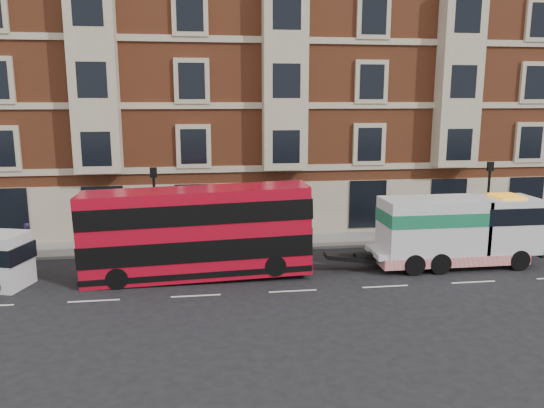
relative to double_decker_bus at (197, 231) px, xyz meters
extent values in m
plane|color=black|center=(3.90, -2.29, -2.13)|extent=(120.00, 120.00, 0.00)
cube|color=slate|center=(3.90, 5.21, -2.06)|extent=(90.00, 3.00, 0.15)
cube|color=brown|center=(4.40, 12.71, 6.87)|extent=(45.00, 12.00, 18.00)
cylinder|color=black|center=(-2.10, 3.91, 0.02)|extent=(0.14, 0.14, 4.00)
cube|color=black|center=(-2.10, 3.91, 2.12)|extent=(0.35, 0.15, 0.50)
cylinder|color=black|center=(15.90, 3.91, 0.02)|extent=(0.14, 0.14, 4.00)
cube|color=black|center=(15.90, 3.91, 2.12)|extent=(0.35, 0.15, 0.50)
cube|color=#B0091D|center=(0.00, 0.00, -0.05)|extent=(9.90, 2.21, 3.89)
cube|color=black|center=(0.00, 0.00, -0.63)|extent=(9.94, 2.27, 0.93)
cube|color=black|center=(0.00, 0.00, 0.96)|extent=(9.94, 2.27, 0.88)
cylinder|color=black|center=(-3.36, -1.00, -1.67)|extent=(0.92, 0.28, 0.92)
cylinder|color=black|center=(-3.36, 1.00, -1.67)|extent=(0.92, 0.28, 0.92)
cylinder|color=black|center=(3.36, -1.00, -1.41)|extent=(0.92, 0.28, 0.92)
cylinder|color=black|center=(3.36, 1.00, -1.41)|extent=(0.92, 0.28, 0.92)
cube|color=silver|center=(12.00, 0.00, -1.29)|extent=(7.95, 2.03, 0.27)
cube|color=silver|center=(14.56, 0.00, -0.14)|extent=(2.83, 2.21, 2.56)
cube|color=silver|center=(10.94, 0.00, -0.10)|extent=(4.77, 2.21, 2.56)
cube|color=#186D46|center=(10.94, 0.00, 0.34)|extent=(4.82, 2.25, 0.62)
cube|color=red|center=(11.82, 0.00, -1.60)|extent=(7.07, 2.27, 0.49)
cylinder|color=black|center=(14.83, -1.00, -1.64)|extent=(0.97, 0.31, 0.97)
cylinder|color=black|center=(14.83, 1.00, -1.64)|extent=(0.97, 0.31, 0.97)
cylinder|color=black|center=(10.94, -1.00, -1.64)|extent=(0.97, 0.35, 0.97)
cylinder|color=black|center=(10.94, 1.00, -1.64)|extent=(0.97, 0.35, 0.97)
cylinder|color=black|center=(9.70, -1.00, -1.64)|extent=(0.97, 0.35, 0.97)
cylinder|color=black|center=(9.70, 1.00, -1.64)|extent=(0.97, 0.35, 0.97)
cylinder|color=black|center=(-7.78, 0.67, -1.79)|extent=(0.72, 0.41, 0.68)
imported|color=#201C39|center=(-8.35, 3.89, -1.13)|extent=(0.73, 0.72, 1.70)
camera|label=1|loc=(0.18, -22.88, 5.70)|focal=35.00mm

